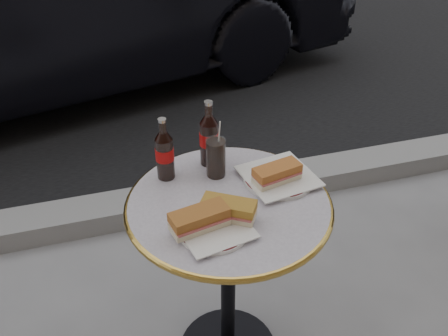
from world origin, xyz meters
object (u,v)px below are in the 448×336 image
object	(u,v)px
plate_right	(278,178)
cola_glass	(216,158)
plate_left	(214,229)
cola_bottle_left	(164,149)
bistro_table	(228,286)
cola_bottle_right	(209,133)

from	to	relation	value
plate_right	cola_glass	bearing A→B (deg)	155.69
plate_left	cola_bottle_left	distance (m)	0.31
bistro_table	plate_right	size ratio (longest dim) A/B	3.28
bistro_table	cola_bottle_left	world-z (taller)	cola_bottle_left
plate_left	plate_right	distance (m)	0.31
plate_left	cola_glass	distance (m)	0.27
plate_right	cola_bottle_left	size ratio (longest dim) A/B	1.06
bistro_table	plate_right	xyz separation A→B (m)	(0.18, 0.06, 0.37)
plate_left	cola_bottle_left	world-z (taller)	cola_bottle_left
cola_glass	bistro_table	bearing A→B (deg)	-90.40
bistro_table	plate_left	xyz separation A→B (m)	(-0.08, -0.11, 0.37)
bistro_table	cola_bottle_right	xyz separation A→B (m)	(-0.00, 0.21, 0.48)
bistro_table	plate_left	distance (m)	0.40
bistro_table	cola_glass	bearing A→B (deg)	89.60
cola_bottle_left	bistro_table	bearing A→B (deg)	-49.06
plate_right	cola_bottle_left	bearing A→B (deg)	160.97
plate_left	cola_bottle_left	size ratio (longest dim) A/B	0.95
bistro_table	plate_right	world-z (taller)	plate_right
cola_bottle_right	cola_glass	distance (m)	0.09
cola_bottle_left	cola_glass	distance (m)	0.16
plate_right	cola_bottle_right	distance (m)	0.26
cola_bottle_right	cola_bottle_left	bearing A→B (deg)	-166.15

